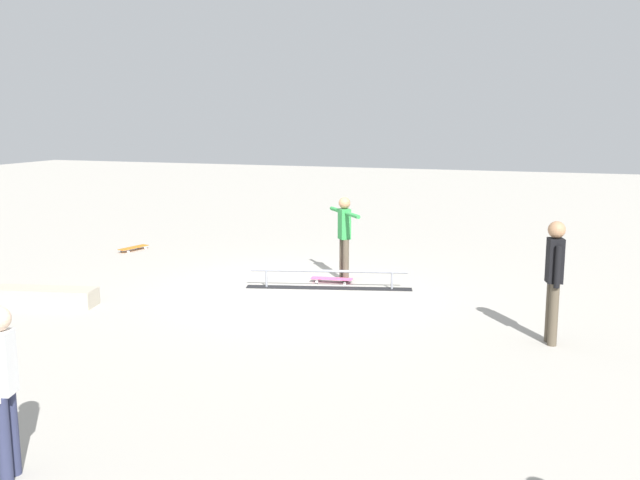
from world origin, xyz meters
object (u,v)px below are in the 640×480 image
at_px(bystander_black_shirt, 554,275).
at_px(bystander_white_shirt, 3,383).
at_px(skateboard_main, 332,279).
at_px(loose_skateboard_orange, 133,248).
at_px(skater_main, 344,233).
at_px(grind_rail, 329,280).
at_px(skate_ledge, 44,297).

bearing_deg(bystander_black_shirt, bystander_white_shirt, 125.81).
distance_m(skateboard_main, bystander_black_shirt, 4.86).
height_order(skateboard_main, loose_skateboard_orange, same).
xyz_separation_m(skater_main, bystander_black_shirt, (-3.89, 2.72, 0.04)).
distance_m(grind_rail, skateboard_main, 0.46).
relative_size(skateboard_main, bystander_black_shirt, 0.47).
bearing_deg(loose_skateboard_orange, skate_ledge, 29.20).
bearing_deg(skateboard_main, skate_ledge, -149.92).
relative_size(skater_main, bystander_black_shirt, 0.94).
height_order(grind_rail, bystander_black_shirt, bystander_black_shirt).
xyz_separation_m(skate_ledge, skater_main, (-4.28, -3.39, 0.80)).
bearing_deg(loose_skateboard_orange, grind_rail, 83.21).
height_order(skateboard_main, bystander_white_shirt, bystander_white_shirt).
bearing_deg(skater_main, bystander_black_shirt, -165.11).
xyz_separation_m(bystander_white_shirt, loose_skateboard_orange, (5.09, -9.58, -0.82)).
bearing_deg(bystander_white_shirt, skateboard_main, 160.86).
height_order(skate_ledge, loose_skateboard_orange, skate_ledge).
distance_m(bystander_white_shirt, loose_skateboard_orange, 10.88).
bearing_deg(skater_main, skate_ledge, 88.15).
height_order(bystander_white_shirt, bystander_black_shirt, bystander_black_shirt).
bearing_deg(bystander_white_shirt, skater_main, 159.72).
bearing_deg(skater_main, skateboard_main, 102.87).
height_order(skate_ledge, bystander_white_shirt, bystander_white_shirt).
height_order(grind_rail, loose_skateboard_orange, grind_rail).
bearing_deg(loose_skateboard_orange, bystander_white_shirt, 40.97).
height_order(skater_main, loose_skateboard_orange, skater_main).
bearing_deg(loose_skateboard_orange, skateboard_main, 87.15).
xyz_separation_m(grind_rail, bystander_white_shirt, (0.47, 7.58, 0.74)).
bearing_deg(skateboard_main, skater_main, 45.61).
distance_m(skate_ledge, bystander_black_shirt, 8.25).
bearing_deg(grind_rail, skate_ledge, 18.14).
relative_size(grind_rail, bystander_black_shirt, 1.74).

